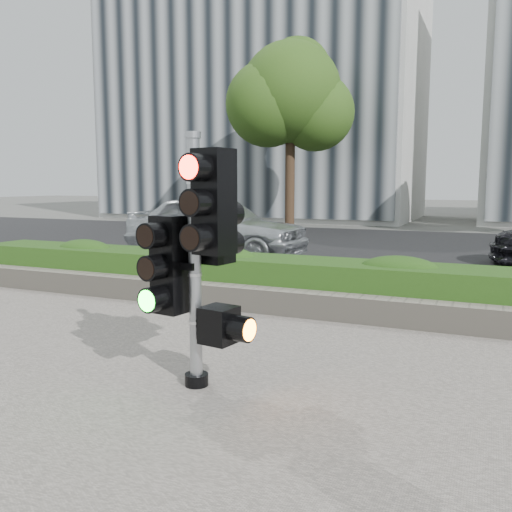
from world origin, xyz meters
The scene contains 10 objects.
ground centered at (0.00, 0.00, 0.00)m, with size 120.00×120.00×0.00m, color #51514C.
sidewalk centered at (0.00, -2.50, 0.01)m, with size 16.00×11.00×0.03m, color #9E9389.
road centered at (0.00, 10.00, 0.01)m, with size 60.00×13.00×0.02m, color black.
curb centered at (0.00, 3.15, 0.06)m, with size 60.00×0.25×0.12m, color gray.
stone_wall centered at (0.00, 1.90, 0.20)m, with size 12.00×0.32×0.34m, color gray.
hedge centered at (0.00, 2.55, 0.37)m, with size 12.00×1.00×0.68m, color #3D7824.
building_left centered at (-9.00, 23.00, 7.50)m, with size 16.00×9.00×15.00m, color #B7B7B2.
tree_left centered at (-4.52, 14.56, 5.04)m, with size 4.61×4.03×7.34m.
traffic_signal centered at (0.32, -0.91, 1.26)m, with size 0.80×0.63×2.23m.
car_silver centered at (-3.57, 6.74, 0.80)m, with size 1.83×4.56×1.55m, color silver.
Camera 1 is at (2.65, -4.99, 1.83)m, focal length 38.00 mm.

